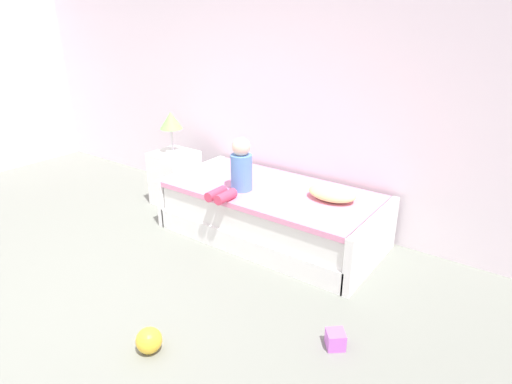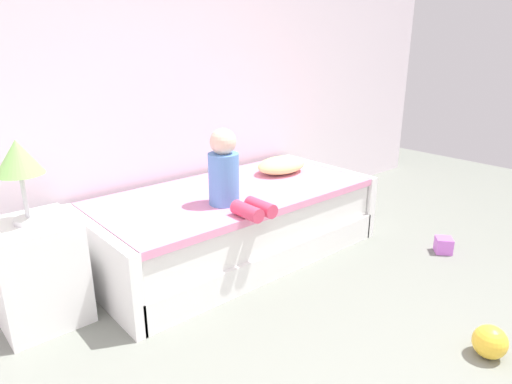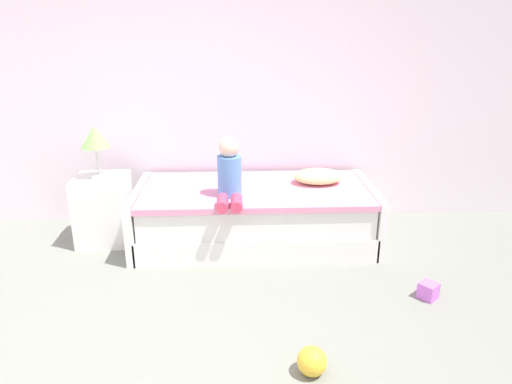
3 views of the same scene
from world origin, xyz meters
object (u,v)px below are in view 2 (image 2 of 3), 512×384
at_px(pillow, 281,165).
at_px(child_figure, 228,175).
at_px(toy_block, 444,245).
at_px(toy_ball, 490,342).
at_px(bed, 234,223).
at_px(table_lamp, 18,162).
at_px(nightstand, 38,272).

bearing_deg(pillow, child_figure, -157.49).
bearing_deg(toy_block, toy_ball, -142.31).
distance_m(bed, toy_ball, 1.79).
distance_m(bed, table_lamp, 1.52).
bearing_deg(toy_ball, nightstand, 131.41).
distance_m(nightstand, pillow, 1.94).
xyz_separation_m(bed, child_figure, (-0.22, -0.23, 0.46)).
xyz_separation_m(child_figure, pillow, (0.79, 0.33, -0.14)).
height_order(nightstand, pillow, pillow).
bearing_deg(table_lamp, child_figure, -13.63).
relative_size(toy_ball, toy_block, 1.45).
bearing_deg(toy_ball, pillow, 79.99).
distance_m(bed, toy_block, 1.59).
height_order(bed, pillow, pillow).
xyz_separation_m(bed, toy_ball, (0.25, -1.76, -0.16)).
distance_m(table_lamp, toy_ball, 2.56).
distance_m(bed, nightstand, 1.35).
bearing_deg(nightstand, child_figure, -13.63).
height_order(nightstand, child_figure, child_figure).
xyz_separation_m(table_lamp, toy_block, (2.55, -1.07, -0.88)).
bearing_deg(table_lamp, nightstand, 0.00).
bearing_deg(toy_block, table_lamp, 157.20).
height_order(nightstand, table_lamp, table_lamp).
bearing_deg(toy_ball, bed, 97.97).
distance_m(child_figure, toy_block, 1.75).
height_order(table_lamp, child_figure, table_lamp).
xyz_separation_m(bed, table_lamp, (-1.35, 0.05, 0.69)).
bearing_deg(toy_ball, table_lamp, 131.41).
relative_size(table_lamp, toy_ball, 2.65).
xyz_separation_m(child_figure, toy_block, (1.42, -0.80, -0.65)).
bearing_deg(nightstand, toy_block, -22.80).
relative_size(bed, toy_block, 17.99).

